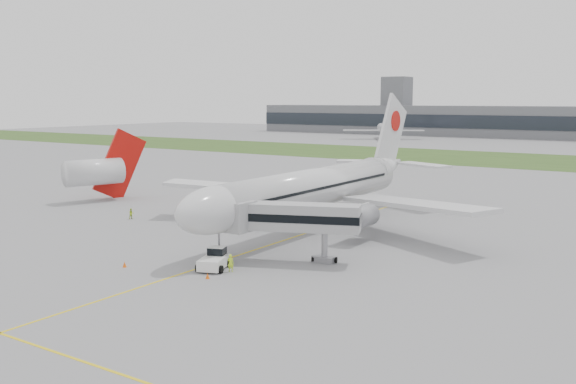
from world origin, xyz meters
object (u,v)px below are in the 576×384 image
Objects in this scene: jet_bridge at (289,218)px; neighbor_aircraft at (98,171)px; airliner at (317,187)px; pushback_tug at (215,259)px; ground_crew_near at (231,263)px.

neighbor_aircraft is (-49.26, 16.60, 0.29)m from jet_bridge.
airliner reaches higher than neighbor_aircraft.
pushback_tug is 8.80m from jet_bridge.
jet_bridge reaches higher than ground_crew_near.
airliner is at bearing -98.85° from ground_crew_near.
pushback_tug is at bearing -8.68° from neighbor_aircraft.
ground_crew_near is at bearing -7.70° from neighbor_aircraft.
jet_bridge is 7.93m from ground_crew_near.
jet_bridge is (4.84, 6.30, 3.78)m from pushback_tug.
ground_crew_near is (2.11, -0.09, -0.05)m from pushback_tug.
neighbor_aircraft is (-42.99, 0.60, -0.65)m from airliner.
pushback_tug is 2.55× the size of ground_crew_near.
neighbor_aircraft is at bearing 179.20° from airliner.
neighbor_aircraft reaches higher than ground_crew_near.
airliner is 3.45× the size of neighbor_aircraft.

